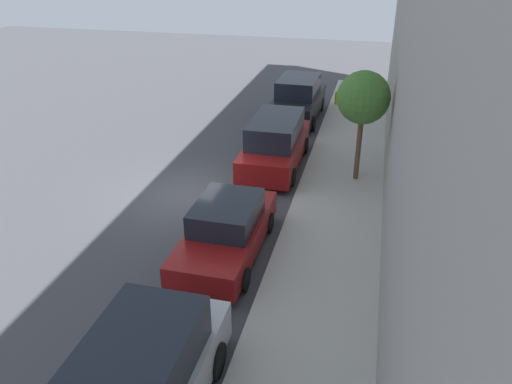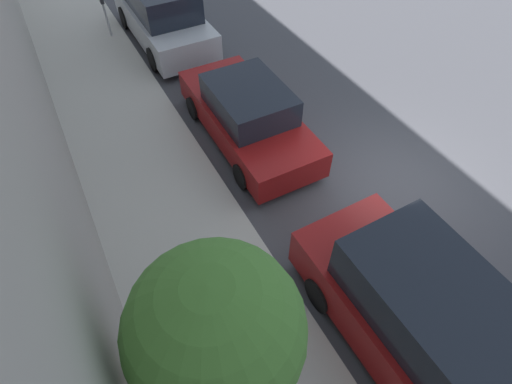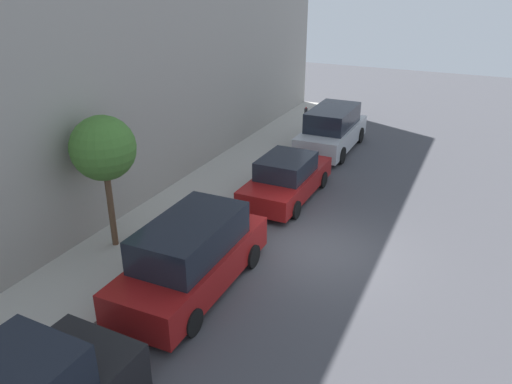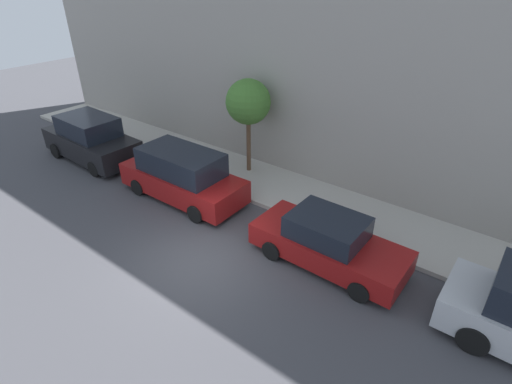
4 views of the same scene
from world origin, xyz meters
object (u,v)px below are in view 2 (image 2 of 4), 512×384
object	(u,v)px
parked_minivan_nearest	(162,14)
parking_meter_near	(104,10)
parked_sedan_second	(248,115)
street_tree	(216,331)
parked_minivan_third	(433,331)

from	to	relation	value
parked_minivan_nearest	parking_meter_near	distance (m)	1.83
parked_sedan_second	parking_meter_near	world-z (taller)	parked_sedan_second
parking_meter_near	street_tree	distance (m)	12.20
parked_sedan_second	street_tree	world-z (taller)	street_tree
parked_minivan_nearest	parked_minivan_third	size ratio (longest dim) A/B	1.00
parked_minivan_third	street_tree	bearing A→B (deg)	-12.86
parked_minivan_third	parking_meter_near	xyz separation A→B (m)	(1.63, -12.64, 0.08)
parked_sedan_second	street_tree	xyz separation A→B (m)	(3.12, 5.37, 2.31)
parking_meter_near	street_tree	bearing A→B (deg)	83.23
parked_sedan_second	street_tree	distance (m)	6.63
parked_minivan_nearest	parked_sedan_second	world-z (taller)	parked_minivan_nearest
parked_minivan_third	parked_sedan_second	bearing A→B (deg)	-90.65
parked_sedan_second	parking_meter_near	xyz separation A→B (m)	(1.70, -6.57, 0.28)
parked_minivan_third	parked_minivan_nearest	bearing A→B (deg)	-89.73
street_tree	parked_sedan_second	bearing A→B (deg)	-120.12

